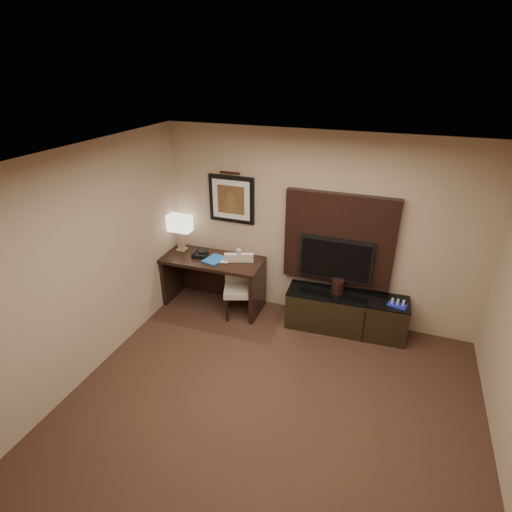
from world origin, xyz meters
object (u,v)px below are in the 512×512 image
at_px(water_bottle, 239,256).
at_px(ice_bucket, 338,286).
at_px(desk_chair, 239,289).
at_px(tv, 336,259).
at_px(table_lamp, 181,234).
at_px(desk_phone, 200,253).
at_px(credenza, 346,313).
at_px(minibar_tray, 398,303).
at_px(desk, 214,282).

height_order(water_bottle, ice_bucket, water_bottle).
bearing_deg(desk_chair, water_bottle, 89.62).
distance_m(tv, table_lamp, 2.38).
xyz_separation_m(desk_chair, desk_phone, (-0.68, 0.13, 0.42)).
bearing_deg(tv, credenza, -31.47).
height_order(desk_chair, minibar_tray, desk_chair).
relative_size(tv, table_lamp, 1.84).
bearing_deg(desk_chair, table_lamp, 146.82).
bearing_deg(minibar_tray, desk_chair, -176.07).
xyz_separation_m(table_lamp, water_bottle, (0.99, -0.07, -0.17)).
xyz_separation_m(desk, water_bottle, (0.41, 0.05, 0.50)).
bearing_deg(desk_phone, tv, -7.41).
bearing_deg(ice_bucket, desk, -177.23).
xyz_separation_m(credenza, table_lamp, (-2.60, 0.06, 0.80)).
xyz_separation_m(credenza, tv, (-0.23, 0.14, 0.74)).
bearing_deg(ice_bucket, table_lamp, 179.38).
height_order(credenza, minibar_tray, minibar_tray).
relative_size(desk, desk_phone, 6.88).
relative_size(credenza, table_lamp, 3.03).
xyz_separation_m(tv, water_bottle, (-1.38, -0.15, -0.11)).
height_order(desk, tv, tv).
height_order(table_lamp, desk_phone, table_lamp).
xyz_separation_m(water_bottle, minibar_tray, (2.26, -0.02, -0.30)).
distance_m(desk_chair, table_lamp, 1.26).
bearing_deg(desk, table_lamp, 166.94).
distance_m(desk_phone, ice_bucket, 2.09).
bearing_deg(table_lamp, ice_bucket, -0.62).
xyz_separation_m(tv, ice_bucket, (0.08, -0.11, -0.36)).
xyz_separation_m(desk_phone, minibar_tray, (2.88, 0.02, -0.25)).
bearing_deg(minibar_tray, water_bottle, 179.43).
distance_m(desk, tv, 1.91).
bearing_deg(table_lamp, minibar_tray, -1.62).
bearing_deg(ice_bucket, desk_phone, -177.72).
height_order(desk, desk_chair, desk_chair).
bearing_deg(credenza, desk_phone, 177.54).
relative_size(water_bottle, minibar_tray, 0.84).
height_order(desk, credenza, desk).
bearing_deg(desk, water_bottle, 4.87).
height_order(table_lamp, minibar_tray, table_lamp).
bearing_deg(desk_chair, desk_phone, 148.64).
relative_size(credenza, minibar_tray, 6.99).
bearing_deg(water_bottle, minibar_tray, -0.57).
height_order(desk_chair, desk_phone, desk_phone).
relative_size(desk_phone, ice_bucket, 1.12).
distance_m(tv, minibar_tray, 0.99).
relative_size(table_lamp, water_bottle, 2.76).
bearing_deg(minibar_tray, credenza, 177.03).
height_order(desk_chair, water_bottle, water_bottle).
bearing_deg(water_bottle, tv, 6.27).
distance_m(credenza, desk_phone, 2.30).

